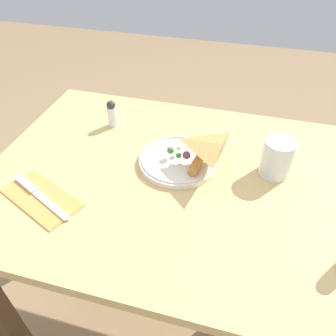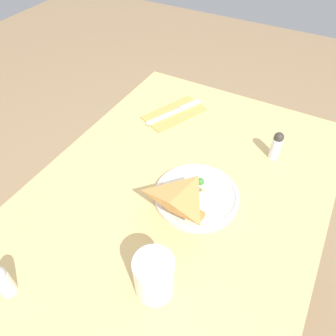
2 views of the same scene
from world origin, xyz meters
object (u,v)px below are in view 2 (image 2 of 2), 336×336
(dining_table, at_px, (176,218))
(butter_knife, at_px, (177,111))
(plate_pizza, at_px, (196,195))
(milk_glass, at_px, (154,277))
(salt_shaker, at_px, (2,281))
(pepper_shaker, at_px, (276,145))
(napkin_folded, at_px, (174,113))

(dining_table, relative_size, butter_knife, 4.96)
(plate_pizza, xyz_separation_m, milk_glass, (0.25, 0.03, 0.03))
(salt_shaker, bearing_deg, dining_table, 155.96)
(pepper_shaker, bearing_deg, dining_table, -36.03)
(plate_pizza, height_order, pepper_shaker, pepper_shaker)
(napkin_folded, distance_m, pepper_shaker, 0.35)
(butter_knife, bearing_deg, salt_shaker, 24.42)
(salt_shaker, relative_size, pepper_shaker, 0.96)
(plate_pizza, height_order, milk_glass, milk_glass)
(dining_table, bearing_deg, pepper_shaker, 143.97)
(milk_glass, height_order, salt_shaker, milk_glass)
(dining_table, distance_m, butter_knife, 0.37)
(napkin_folded, xyz_separation_m, salt_shaker, (0.70, -0.01, 0.04))
(butter_knife, height_order, salt_shaker, salt_shaker)
(butter_knife, bearing_deg, pepper_shaker, 105.96)
(milk_glass, bearing_deg, butter_knife, -156.71)
(milk_glass, xyz_separation_m, butter_knife, (-0.56, -0.24, -0.04))
(napkin_folded, bearing_deg, salt_shaker, -0.91)
(plate_pizza, xyz_separation_m, pepper_shaker, (-0.25, 0.13, 0.03))
(milk_glass, relative_size, napkin_folded, 0.46)
(butter_knife, bearing_deg, milk_glass, 49.02)
(salt_shaker, height_order, pepper_shaker, pepper_shaker)
(plate_pizza, bearing_deg, napkin_folded, -143.47)
(plate_pizza, distance_m, salt_shaker, 0.46)
(napkin_folded, height_order, salt_shaker, salt_shaker)
(salt_shaker, bearing_deg, butter_knife, 178.69)
(dining_table, bearing_deg, napkin_folded, -150.81)
(dining_table, height_order, milk_glass, milk_glass)
(salt_shaker, bearing_deg, plate_pizza, 150.12)
(plate_pizza, height_order, butter_knife, plate_pizza)
(plate_pizza, distance_m, milk_glass, 0.26)
(napkin_folded, xyz_separation_m, butter_knife, (-0.01, 0.01, 0.00))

